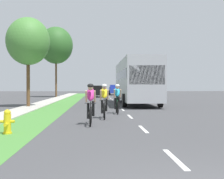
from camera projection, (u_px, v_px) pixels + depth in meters
The scene contains 13 objects.
ground_plane at pixel (118, 105), 23.80m from camera, with size 120.00×120.00×0.00m, color #424244.
grass_verge at pixel (61, 105), 23.59m from camera, with size 1.94×70.00×0.01m, color #478438.
sidewalk_concrete at pixel (38, 105), 23.50m from camera, with size 1.57×70.00×0.10m, color #B2ADA3.
lane_markings_center at pixel (115, 102), 27.79m from camera, with size 0.12×53.49×0.01m.
fire_hydrant_yellow at pixel (7, 122), 9.52m from camera, with size 0.44×0.38×0.76m.
cyclist_lead at pixel (91, 104), 11.72m from camera, with size 0.42×1.72×1.58m.
cyclist_trailing at pixel (104, 101), 14.00m from camera, with size 0.42×1.72×1.58m.
cyclist_distant at pixel (117, 98), 16.48m from camera, with size 0.42×1.72×1.58m.
bus_silver at pixel (136, 80), 24.93m from camera, with size 2.78×11.60×3.48m.
sedan_black at pixel (98, 91), 40.84m from camera, with size 1.98×4.30×1.52m.
pickup_blue at pixel (115, 90), 49.80m from camera, with size 2.22×5.10×1.64m.
street_tree_near at pixel (28, 41), 21.54m from camera, with size 3.04×3.04×6.30m.
street_tree_far at pixel (56, 45), 40.10m from camera, with size 4.39×4.39×9.20m.
Camera 1 is at (-1.59, -3.73, 1.50)m, focal length 49.20 mm.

